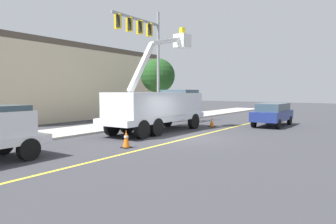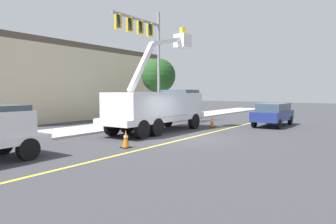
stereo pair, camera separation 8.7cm
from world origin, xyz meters
name	(u,v)px [view 1 (the left image)]	position (x,y,z in m)	size (l,w,h in m)	color
ground	(187,138)	(0.00, 0.00, 0.00)	(120.00, 120.00, 0.00)	#38383D
sidewalk_far_side	(95,128)	(-0.71, 7.31, 0.06)	(60.00, 3.60, 0.12)	#B2ADA3
lane_centre_stripe	(187,138)	(0.00, 0.00, 0.00)	(50.00, 0.16, 0.01)	yellow
utility_bucket_truck	(158,106)	(1.15, 3.16, 1.61)	(8.40, 3.28, 6.92)	white
passing_minivan	(273,113)	(9.05, -1.25, 0.97)	(4.96, 2.35, 1.69)	navy
traffic_cone_mid_front	(126,139)	(-4.06, 0.47, 0.41)	(0.40, 0.40, 0.83)	black
traffic_cone_mid_rear	(212,122)	(5.55, 1.86, 0.36)	(0.40, 0.40, 0.73)	black
traffic_signal_mast	(145,43)	(3.69, 6.71, 6.25)	(5.37, 0.91, 8.99)	gray
commercial_building_backdrop	(65,83)	(3.83, 18.24, 3.43)	(19.67, 11.28, 6.85)	beige
street_tree_right	(158,76)	(8.04, 9.31, 4.03)	(3.19, 3.19, 5.65)	brown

